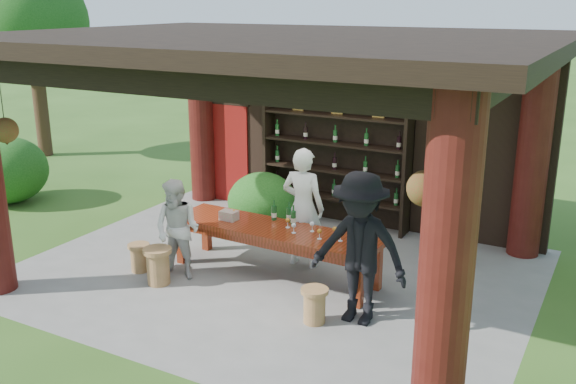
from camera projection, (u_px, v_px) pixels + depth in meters
The scene contains 15 objects.
ground at pixel (275, 271), 9.68m from camera, with size 90.00×90.00×0.00m, color #2D5119.
pavilion at pixel (288, 128), 9.44m from camera, with size 7.50×6.00×3.60m.
wine_shelf at pixel (335, 158), 11.47m from camera, with size 2.76×0.42×2.43m.
tasting_table at pixel (274, 235), 9.38m from camera, with size 3.26×0.94×0.75m.
stool_near_left at pixel (158, 265), 9.20m from camera, with size 0.41×0.41×0.54m.
stool_near_right at pixel (314, 305), 8.09m from camera, with size 0.35×0.35×0.47m.
stool_far_left at pixel (139, 257), 9.64m from camera, with size 0.33×0.33×0.43m.
host at pixel (303, 208), 9.69m from camera, with size 0.67×0.44×1.85m, color white.
guest_woman at pixel (177, 230), 9.29m from camera, with size 0.72×0.56×1.48m, color silver.
guest_man at pixel (360, 249), 7.93m from camera, with size 1.27×0.73×1.97m, color black.
table_bottles at pixel (285, 212), 9.53m from camera, with size 0.45×0.19×0.31m.
table_glasses at pixel (302, 227), 9.13m from camera, with size 1.85×0.29×0.15m.
napkin_basket at pixel (229, 215), 9.66m from camera, with size 0.26×0.18×0.14m, color #BF6672.
shrubs at pixel (415, 253), 8.90m from camera, with size 15.62×8.73×1.36m.
trees at pixel (565, 47), 8.02m from camera, with size 22.66×10.25×4.80m.
Camera 1 is at (4.45, -7.75, 3.94)m, focal length 40.00 mm.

